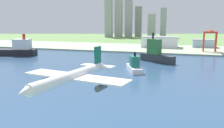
% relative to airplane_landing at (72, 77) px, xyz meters
% --- Properties ---
extents(ground_plane, '(2400.00, 2400.00, 0.00)m').
position_rel_airplane_landing_xyz_m(ground_plane, '(-31.09, 196.85, -34.96)').
color(ground_plane, '#61874B').
extents(water_bay, '(840.00, 360.00, 0.15)m').
position_rel_airplane_landing_xyz_m(water_bay, '(-31.09, 136.85, -34.88)').
color(water_bay, '#2D4C70').
rests_on(water_bay, ground).
extents(industrial_pier, '(840.00, 140.00, 2.50)m').
position_rel_airplane_landing_xyz_m(industrial_pier, '(-31.09, 386.85, -33.71)').
color(industrial_pier, '#97A78B').
rests_on(industrial_pier, ground).
extents(airplane_landing, '(39.57, 42.20, 11.86)m').
position_rel_airplane_landing_xyz_m(airplane_landing, '(0.00, 0.00, 0.00)').
color(airplane_landing, white).
extents(container_barge, '(48.02, 36.29, 37.82)m').
position_rel_airplane_landing_xyz_m(container_barge, '(-1.04, 240.97, -24.08)').
color(container_barge, '#2D3338').
rests_on(container_barge, water_bay).
extents(cargo_ship, '(71.48, 33.65, 33.41)m').
position_rel_airplane_landing_xyz_m(cargo_ship, '(-215.31, 236.24, -25.55)').
color(cargo_ship, black).
rests_on(cargo_ship, water_bay).
extents(ferry_boat, '(24.52, 38.91, 21.13)m').
position_rel_airplane_landing_xyz_m(ferry_boat, '(-15.72, 174.18, -28.78)').
color(ferry_boat, white).
rests_on(ferry_boat, water_bay).
extents(port_crane_red, '(21.40, 43.60, 36.34)m').
position_rel_airplane_landing_xyz_m(port_crane_red, '(73.52, 357.42, -6.40)').
color(port_crane_red, red).
rests_on(port_crane_red, industrial_pier).
extents(warehouse_main, '(68.91, 39.19, 20.82)m').
position_rel_airplane_landing_xyz_m(warehouse_main, '(-13.79, 403.59, -22.02)').
color(warehouse_main, white).
rests_on(warehouse_main, industrial_pier).
extents(warehouse_annex, '(41.72, 29.56, 15.32)m').
position_rel_airplane_landing_xyz_m(warehouse_annex, '(68.30, 429.88, -24.78)').
color(warehouse_annex, '#99BCD1').
rests_on(warehouse_annex, industrial_pier).
extents(distant_skyline, '(195.27, 63.86, 134.22)m').
position_rel_airplane_landing_xyz_m(distant_skyline, '(-140.75, 710.69, 22.54)').
color(distant_skyline, '#999E9C').
rests_on(distant_skyline, ground).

